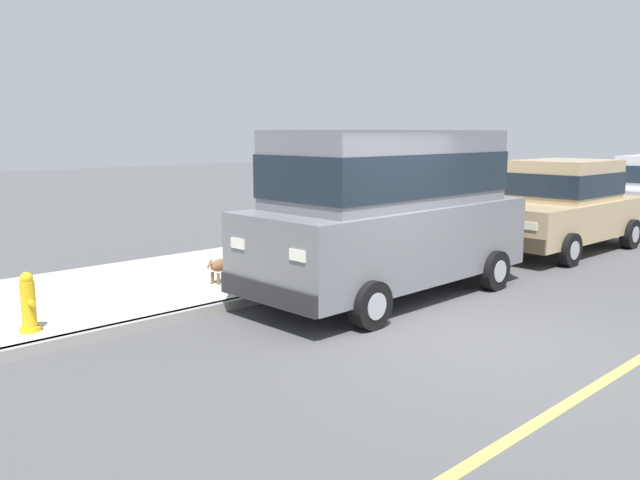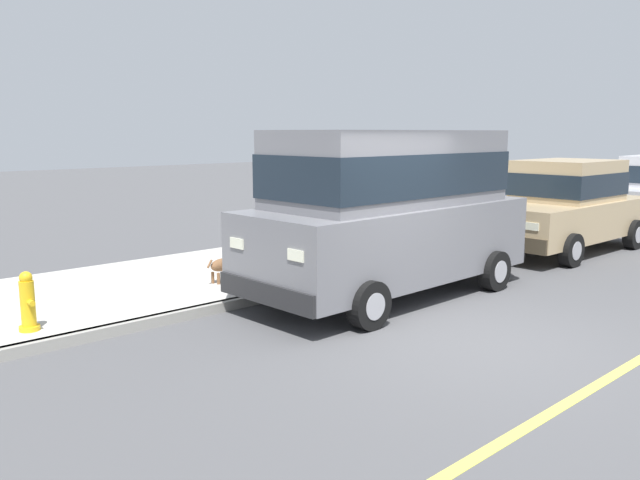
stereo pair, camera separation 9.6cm
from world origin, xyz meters
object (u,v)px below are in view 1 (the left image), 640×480
(car_tan_sedan, at_px, (562,205))
(fire_hydrant, at_px, (28,304))
(dog_brown, at_px, (224,264))
(car_grey_van, at_px, (389,206))

(car_tan_sedan, relative_size, fire_hydrant, 6.38)
(dog_brown, relative_size, fire_hydrant, 1.03)
(car_grey_van, bearing_deg, fire_hydrant, -106.91)
(dog_brown, height_order, fire_hydrant, fire_hydrant)
(car_tan_sedan, height_order, dog_brown, car_tan_sedan)
(car_grey_van, relative_size, fire_hydrant, 6.79)
(car_grey_van, bearing_deg, dog_brown, -141.05)
(car_tan_sedan, xyz_separation_m, dog_brown, (-2.06, -7.21, -0.55))
(car_grey_van, height_order, car_tan_sedan, car_grey_van)
(dog_brown, bearing_deg, car_grey_van, 38.95)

